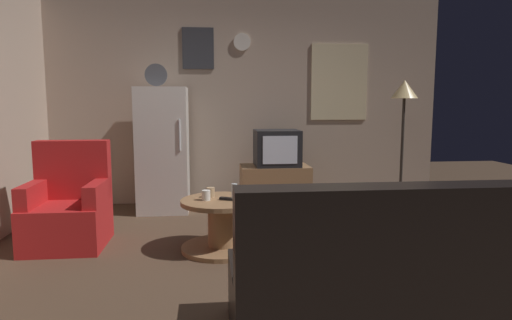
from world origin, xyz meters
name	(u,v)px	position (x,y,z in m)	size (l,w,h in m)	color
ground_plane	(270,265)	(0.00, 0.00, 0.00)	(12.00, 12.00, 0.00)	#4C3828
wall_with_art	(245,99)	(0.01, 2.45, 1.36)	(5.20, 0.12, 2.72)	tan
fridge	(163,149)	(-1.03, 1.99, 0.75)	(0.60, 0.62, 1.77)	silver
tv_stand	(275,187)	(0.33, 1.91, 0.27)	(0.84, 0.53, 0.55)	#8E6642
crt_tv	(277,148)	(0.35, 1.91, 0.77)	(0.54, 0.51, 0.44)	black
standing_lamp	(404,99)	(1.87, 1.72, 1.36)	(0.32, 0.32, 1.59)	#332D28
coffee_table	(221,225)	(-0.38, 0.42, 0.23)	(0.72, 0.72, 0.46)	#8E6642
wine_glass	(234,192)	(-0.26, 0.36, 0.54)	(0.05, 0.05, 0.15)	silver
mug_ceramic_white	(206,195)	(-0.51, 0.40, 0.51)	(0.08, 0.08, 0.09)	silver
mug_ceramic_tan	(210,192)	(-0.47, 0.52, 0.51)	(0.08, 0.08, 0.09)	tan
remote_control	(228,199)	(-0.32, 0.39, 0.47)	(0.15, 0.04, 0.02)	black
armchair	(69,209)	(-1.78, 0.72, 0.34)	(0.68, 0.68, 0.96)	red
couch	(387,287)	(0.48, -1.22, 0.31)	(1.70, 0.80, 0.92)	black
book_stack	(330,205)	(1.00, 1.80, 0.06)	(0.18, 0.17, 0.12)	#C0437A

